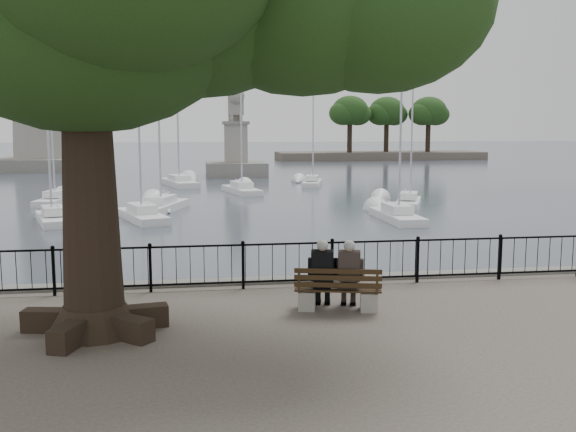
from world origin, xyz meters
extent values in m
cube|color=slate|center=(0.00, 3.00, -0.50)|extent=(200.00, 0.40, 1.20)
plane|color=#363E4A|center=(0.00, 103.00, -1.00)|extent=(260.00, 260.00, 0.00)
cube|color=black|center=(0.00, 2.50, 0.98)|extent=(22.00, 0.04, 0.04)
cube|color=black|center=(0.00, 2.50, 0.15)|extent=(22.00, 0.04, 0.04)
cube|color=gray|center=(0.11, 0.70, 0.19)|extent=(0.41, 0.48, 0.38)
cube|color=gray|center=(1.28, 0.42, 0.19)|extent=(0.41, 0.48, 0.38)
cube|color=black|center=(0.69, 0.56, 0.42)|extent=(1.73, 0.83, 0.04)
cube|color=black|center=(0.64, 0.31, 0.69)|extent=(1.63, 0.42, 0.37)
cube|color=black|center=(0.40, 0.64, 0.53)|extent=(0.39, 0.35, 0.22)
cube|color=black|center=(0.38, 0.54, 0.88)|extent=(0.45, 0.31, 0.56)
sphere|color=tan|center=(0.38, 0.57, 1.27)|extent=(0.21, 0.21, 0.21)
ellipsoid|color=#ADADAD|center=(0.38, 0.55, 1.30)|extent=(0.22, 0.22, 0.19)
cube|color=black|center=(0.46, 0.90, 0.21)|extent=(0.38, 0.46, 0.42)
cube|color=black|center=(0.90, 0.52, 0.53)|extent=(0.39, 0.35, 0.22)
cube|color=black|center=(0.88, 0.42, 0.88)|extent=(0.45, 0.31, 0.56)
sphere|color=tan|center=(0.88, 0.45, 1.27)|extent=(0.21, 0.21, 0.21)
ellipsoid|color=#ADADAD|center=(0.88, 0.43, 1.30)|extent=(0.22, 0.22, 0.19)
cube|color=black|center=(0.96, 0.78, 0.21)|extent=(0.38, 0.46, 0.42)
cone|color=black|center=(-3.79, -0.14, 0.24)|extent=(1.64, 1.64, 0.48)
cone|color=black|center=(-3.79, -0.14, 2.90)|extent=(1.06, 1.06, 5.79)
ellipsoid|color=#1A3915|center=(1.14, -0.43, 5.60)|extent=(3.86, 3.86, 3.01)
cube|color=slate|center=(-18.00, 62.00, -0.40)|extent=(10.29, 10.29, 1.40)
cone|color=gray|center=(-18.00, 62.00, 12.35)|extent=(6.59, 6.59, 24.71)
cube|color=slate|center=(2.00, 50.00, -0.40)|extent=(5.64, 5.64, 1.40)
cube|color=gray|center=(2.00, 50.00, 1.98)|extent=(2.07, 2.44, 3.76)
cube|color=slate|center=(2.00, 50.00, 4.01)|extent=(2.44, 2.81, 0.30)
cube|color=gray|center=(2.00, 50.28, 4.82)|extent=(1.22, 2.07, 1.32)
cube|color=gray|center=(2.00, 49.34, 5.48)|extent=(1.41, 0.94, 1.50)
sphere|color=gray|center=(2.00, 48.97, 6.51)|extent=(1.60, 1.60, 1.60)
cube|color=white|center=(-8.76, 20.56, -0.90)|extent=(2.59, 4.82, 0.52)
cube|color=white|center=(-8.76, 20.56, -0.40)|extent=(1.46, 2.09, 0.39)
cylinder|color=silver|center=(-8.76, 20.30, 3.20)|extent=(0.10, 0.10, 7.59)
cube|color=white|center=(-3.83, 24.41, -0.90)|extent=(3.05, 5.66, 0.61)
cube|color=white|center=(-3.83, 24.41, -0.40)|extent=(1.71, 2.45, 0.45)
cylinder|color=silver|center=(-3.83, 24.10, 5.08)|extent=(0.12, 0.12, 11.36)
cube|color=white|center=(7.86, 18.89, -0.90)|extent=(1.46, 5.09, 0.56)
cube|color=white|center=(7.86, 18.89, -0.40)|extent=(1.05, 2.08, 0.42)
cylinder|color=silver|center=(7.86, 18.61, 4.55)|extent=(0.11, 0.11, 10.31)
cube|color=white|center=(10.45, 24.67, -0.90)|extent=(2.92, 4.76, 0.51)
cube|color=white|center=(10.45, 24.67, -0.40)|extent=(1.58, 2.10, 0.38)
cylinder|color=silver|center=(10.45, 24.42, 2.89)|extent=(0.10, 0.10, 6.98)
cube|color=white|center=(-10.31, 28.96, -0.90)|extent=(1.95, 4.86, 0.53)
cube|color=white|center=(-10.31, 28.96, -0.40)|extent=(1.22, 2.04, 0.39)
cylinder|color=silver|center=(-10.31, 28.70, 4.40)|extent=(0.11, 0.11, 9.99)
cube|color=white|center=(1.28, 33.46, -0.90)|extent=(2.60, 5.49, 0.59)
cube|color=white|center=(1.28, 33.46, -0.40)|extent=(1.53, 2.34, 0.44)
cylinder|color=silver|center=(1.28, 33.17, 4.93)|extent=(0.12, 0.12, 11.06)
cube|color=white|center=(7.32, 38.82, -0.90)|extent=(2.46, 4.88, 0.52)
cube|color=white|center=(7.32, 38.82, -0.40)|extent=(1.41, 2.10, 0.39)
cylinder|color=silver|center=(7.32, 38.56, 3.76)|extent=(0.10, 0.10, 8.71)
cube|color=white|center=(-3.17, 40.03, -0.90)|extent=(3.31, 6.44, 0.69)
cube|color=white|center=(-3.17, 40.03, -0.40)|extent=(1.89, 2.77, 0.52)
cylinder|color=silver|center=(-3.17, 39.68, 6.26)|extent=(0.14, 0.14, 13.73)
cube|color=white|center=(-4.60, 20.86, -0.90)|extent=(3.03, 5.29, 0.57)
cube|color=white|center=(-4.60, 20.86, -0.40)|extent=(1.67, 2.31, 0.43)
cylinder|color=silver|center=(-4.60, 20.57, 4.82)|extent=(0.11, 0.11, 10.84)
cube|color=#514840|center=(25.00, 80.00, -0.50)|extent=(30.00, 8.00, 1.20)
cylinder|color=black|center=(20.00, 78.00, 2.00)|extent=(0.70, 0.70, 4.00)
ellipsoid|color=#1A3915|center=(20.00, 78.00, 6.00)|extent=(5.20, 5.20, 4.16)
cylinder|color=black|center=(26.00, 80.00, 2.00)|extent=(0.70, 0.70, 4.00)
ellipsoid|color=#1A3915|center=(26.00, 80.00, 6.00)|extent=(5.20, 5.20, 4.16)
cylinder|color=black|center=(32.00, 79.00, 2.00)|extent=(0.70, 0.70, 4.00)
ellipsoid|color=#1A3915|center=(32.00, 79.00, 6.00)|extent=(5.20, 5.20, 4.16)
camera|label=1|loc=(-2.04, -11.31, 3.51)|focal=40.00mm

